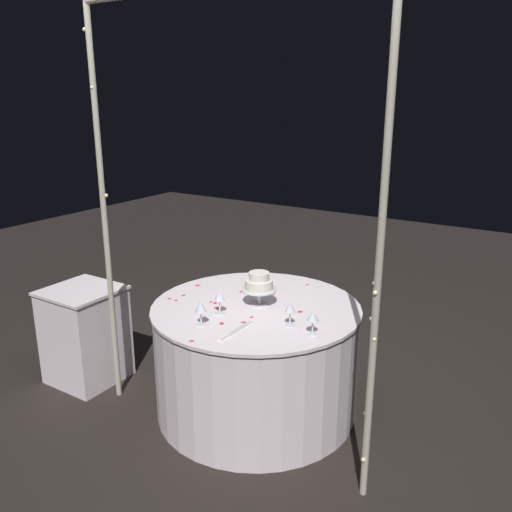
{
  "coord_description": "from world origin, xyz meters",
  "views": [
    {
      "loc": [
        -1.64,
        2.59,
        1.98
      ],
      "look_at": [
        0.0,
        0.0,
        1.05
      ],
      "focal_mm": 37.06,
      "sensor_mm": 36.0,
      "label": 1
    }
  ],
  "objects_px": {
    "tiered_cake": "(259,284)",
    "cake_knife": "(234,332)",
    "decorative_arch": "(219,177)",
    "wine_glass_1": "(313,317)",
    "side_table": "(85,334)",
    "wine_glass_2": "(201,307)",
    "wine_glass_3": "(219,297)",
    "wine_glass_0": "(290,308)",
    "main_table": "(256,358)"
  },
  "relations": [
    {
      "from": "wine_glass_1",
      "to": "decorative_arch",
      "type": "bearing_deg",
      "value": 21.16
    },
    {
      "from": "side_table",
      "to": "tiered_cake",
      "type": "height_order",
      "value": "tiered_cake"
    },
    {
      "from": "main_table",
      "to": "side_table",
      "type": "distance_m",
      "value": 1.28
    },
    {
      "from": "side_table",
      "to": "wine_glass_1",
      "type": "height_order",
      "value": "wine_glass_1"
    },
    {
      "from": "wine_glass_0",
      "to": "wine_glass_1",
      "type": "xyz_separation_m",
      "value": [
        -0.16,
        0.03,
        -0.01
      ]
    },
    {
      "from": "decorative_arch",
      "to": "main_table",
      "type": "height_order",
      "value": "decorative_arch"
    },
    {
      "from": "tiered_cake",
      "to": "wine_glass_1",
      "type": "relative_size",
      "value": 1.66
    },
    {
      "from": "tiered_cake",
      "to": "wine_glass_3",
      "type": "bearing_deg",
      "value": 62.79
    },
    {
      "from": "wine_glass_3",
      "to": "wine_glass_0",
      "type": "bearing_deg",
      "value": -170.99
    },
    {
      "from": "main_table",
      "to": "tiered_cake",
      "type": "bearing_deg",
      "value": -101.24
    },
    {
      "from": "side_table",
      "to": "wine_glass_2",
      "type": "height_order",
      "value": "wine_glass_2"
    },
    {
      "from": "wine_glass_2",
      "to": "main_table",
      "type": "bearing_deg",
      "value": -105.35
    },
    {
      "from": "wine_glass_3",
      "to": "wine_glass_2",
      "type": "bearing_deg",
      "value": 92.5
    },
    {
      "from": "wine_glass_0",
      "to": "tiered_cake",
      "type": "bearing_deg",
      "value": -28.88
    },
    {
      "from": "tiered_cake",
      "to": "wine_glass_0",
      "type": "height_order",
      "value": "tiered_cake"
    },
    {
      "from": "wine_glass_2",
      "to": "cake_knife",
      "type": "relative_size",
      "value": 0.49
    },
    {
      "from": "wine_glass_2",
      "to": "wine_glass_3",
      "type": "relative_size",
      "value": 1.05
    },
    {
      "from": "wine_glass_0",
      "to": "cake_knife",
      "type": "relative_size",
      "value": 0.49
    },
    {
      "from": "decorative_arch",
      "to": "side_table",
      "type": "xyz_separation_m",
      "value": [
        1.24,
        -0.04,
        -1.23
      ]
    },
    {
      "from": "wine_glass_1",
      "to": "wine_glass_3",
      "type": "bearing_deg",
      "value": 3.57
    },
    {
      "from": "side_table",
      "to": "wine_glass_0",
      "type": "xyz_separation_m",
      "value": [
        -1.56,
        -0.18,
        0.49
      ]
    },
    {
      "from": "decorative_arch",
      "to": "cake_knife",
      "type": "distance_m",
      "value": 0.85
    },
    {
      "from": "side_table",
      "to": "wine_glass_2",
      "type": "bearing_deg",
      "value": 175.71
    },
    {
      "from": "tiered_cake",
      "to": "wine_glass_0",
      "type": "bearing_deg",
      "value": 151.12
    },
    {
      "from": "wine_glass_3",
      "to": "side_table",
      "type": "bearing_deg",
      "value": 5.39
    },
    {
      "from": "side_table",
      "to": "wine_glass_3",
      "type": "xyz_separation_m",
      "value": [
        -1.12,
        -0.11,
        0.48
      ]
    },
    {
      "from": "main_table",
      "to": "cake_knife",
      "type": "bearing_deg",
      "value": 104.82
    },
    {
      "from": "decorative_arch",
      "to": "wine_glass_1",
      "type": "xyz_separation_m",
      "value": [
        -0.48,
        -0.19,
        -0.75
      ]
    },
    {
      "from": "wine_glass_0",
      "to": "side_table",
      "type": "bearing_deg",
      "value": 6.42
    },
    {
      "from": "wine_glass_1",
      "to": "wine_glass_2",
      "type": "height_order",
      "value": "wine_glass_2"
    },
    {
      "from": "wine_glass_0",
      "to": "wine_glass_2",
      "type": "relative_size",
      "value": 1.0
    },
    {
      "from": "wine_glass_2",
      "to": "wine_glass_3",
      "type": "distance_m",
      "value": 0.19
    },
    {
      "from": "tiered_cake",
      "to": "cake_knife",
      "type": "height_order",
      "value": "tiered_cake"
    },
    {
      "from": "wine_glass_0",
      "to": "main_table",
      "type": "bearing_deg",
      "value": -24.68
    },
    {
      "from": "tiered_cake",
      "to": "wine_glass_0",
      "type": "xyz_separation_m",
      "value": [
        -0.32,
        0.17,
        -0.03
      ]
    },
    {
      "from": "wine_glass_2",
      "to": "tiered_cake",
      "type": "bearing_deg",
      "value": -105.11
    },
    {
      "from": "wine_glass_3",
      "to": "cake_knife",
      "type": "height_order",
      "value": "wine_glass_3"
    },
    {
      "from": "main_table",
      "to": "wine_glass_3",
      "type": "bearing_deg",
      "value": 61.07
    },
    {
      "from": "decorative_arch",
      "to": "wine_glass_0",
      "type": "height_order",
      "value": "decorative_arch"
    },
    {
      "from": "tiered_cake",
      "to": "wine_glass_3",
      "type": "distance_m",
      "value": 0.28
    },
    {
      "from": "tiered_cake",
      "to": "decorative_arch",
      "type": "bearing_deg",
      "value": 89.35
    },
    {
      "from": "side_table",
      "to": "cake_knife",
      "type": "xyz_separation_m",
      "value": [
        -1.35,
        0.07,
        0.38
      ]
    },
    {
      "from": "decorative_arch",
      "to": "wine_glass_2",
      "type": "bearing_deg",
      "value": 20.43
    },
    {
      "from": "wine_glass_0",
      "to": "wine_glass_1",
      "type": "distance_m",
      "value": 0.16
    },
    {
      "from": "main_table",
      "to": "decorative_arch",
      "type": "bearing_deg",
      "value": 90.13
    },
    {
      "from": "main_table",
      "to": "tiered_cake",
      "type": "relative_size",
      "value": 5.96
    },
    {
      "from": "wine_glass_0",
      "to": "cake_knife",
      "type": "xyz_separation_m",
      "value": [
        0.22,
        0.24,
        -0.1
      ]
    },
    {
      "from": "main_table",
      "to": "wine_glass_0",
      "type": "relative_size",
      "value": 8.97
    },
    {
      "from": "decorative_arch",
      "to": "tiered_cake",
      "type": "distance_m",
      "value": 0.81
    },
    {
      "from": "decorative_arch",
      "to": "wine_glass_3",
      "type": "height_order",
      "value": "decorative_arch"
    }
  ]
}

